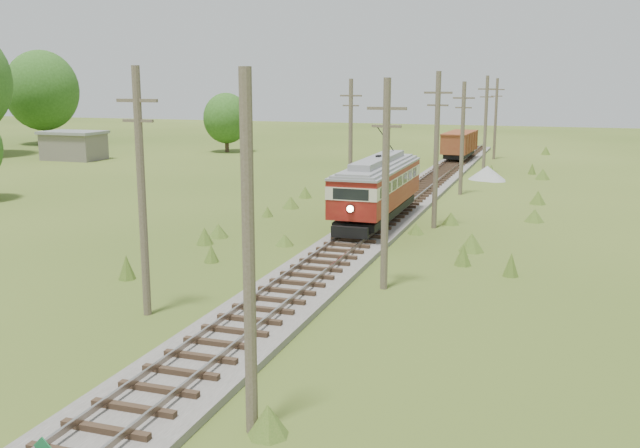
% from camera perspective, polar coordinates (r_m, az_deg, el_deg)
% --- Properties ---
extents(railbed_main, '(3.60, 96.00, 0.57)m').
position_cam_1_polar(railbed_main, '(45.66, 5.76, 0.90)').
color(railbed_main, '#605B54').
rests_on(railbed_main, ground).
extents(streetcar, '(2.79, 11.89, 5.42)m').
position_cam_1_polar(streetcar, '(41.61, 4.66, 3.18)').
color(streetcar, black).
rests_on(streetcar, ground).
extents(gondola, '(2.95, 8.03, 2.63)m').
position_cam_1_polar(gondola, '(76.40, 11.10, 6.34)').
color(gondola, black).
rests_on(gondola, ground).
extents(gravel_pile, '(3.29, 3.49, 1.20)m').
position_cam_1_polar(gravel_pile, '(63.61, 13.32, 3.97)').
color(gravel_pile, gray).
rests_on(gravel_pile, ground).
extents(utility_pole_r_1, '(0.30, 0.30, 8.80)m').
position_cam_1_polar(utility_pole_r_1, '(16.77, -5.72, -2.76)').
color(utility_pole_r_1, brown).
rests_on(utility_pole_r_1, ground).
extents(utility_pole_r_2, '(1.60, 0.30, 8.60)m').
position_cam_1_polar(utility_pole_r_2, '(28.85, 5.26, 3.28)').
color(utility_pole_r_2, brown).
rests_on(utility_pole_r_2, ground).
extents(utility_pole_r_3, '(1.60, 0.30, 9.00)m').
position_cam_1_polar(utility_pole_r_3, '(41.52, 9.29, 5.95)').
color(utility_pole_r_3, brown).
rests_on(utility_pole_r_3, ground).
extents(utility_pole_r_4, '(1.60, 0.30, 8.40)m').
position_cam_1_polar(utility_pole_r_4, '(54.40, 11.32, 6.82)').
color(utility_pole_r_4, brown).
rests_on(utility_pole_r_4, ground).
extents(utility_pole_r_5, '(1.60, 0.30, 8.90)m').
position_cam_1_polar(utility_pole_r_5, '(67.23, 13.10, 7.81)').
color(utility_pole_r_5, brown).
rests_on(utility_pole_r_5, ground).
extents(utility_pole_r_6, '(1.60, 0.30, 8.70)m').
position_cam_1_polar(utility_pole_r_6, '(80.18, 13.88, 8.24)').
color(utility_pole_r_6, brown).
rests_on(utility_pole_r_6, ground).
extents(utility_pole_l_a, '(1.60, 0.30, 9.00)m').
position_cam_1_polar(utility_pole_l_a, '(26.21, -14.09, 2.60)').
color(utility_pole_l_a, brown).
rests_on(utility_pole_l_a, ground).
extents(utility_pole_l_b, '(1.60, 0.30, 8.60)m').
position_cam_1_polar(utility_pole_l_b, '(51.99, 2.46, 6.94)').
color(utility_pole_l_b, brown).
rests_on(utility_pole_l_b, ground).
extents(tree_left_5, '(9.66, 9.66, 12.44)m').
position_cam_1_polar(tree_left_5, '(103.45, -21.36, 9.92)').
color(tree_left_5, '#38281C').
rests_on(tree_left_5, ground).
extents(tree_mid_a, '(5.46, 5.46, 7.03)m').
position_cam_1_polar(tree_mid_a, '(86.63, -7.51, 8.39)').
color(tree_mid_a, '#38281C').
rests_on(tree_mid_a, ground).
extents(shed, '(6.40, 4.40, 3.10)m').
position_cam_1_polar(shed, '(82.03, -19.10, 5.98)').
color(shed, slate).
rests_on(shed, ground).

